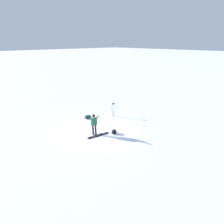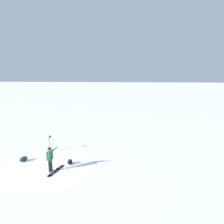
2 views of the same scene
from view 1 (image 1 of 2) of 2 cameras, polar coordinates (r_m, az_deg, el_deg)
name	(u,v)px [view 1 (image 1 of 2)]	position (r m, az deg, el deg)	size (l,w,h in m)	color
ground_plane	(97,130)	(13.68, -5.28, -6.23)	(300.00, 300.00, 0.00)	white
snowboarder	(94,122)	(12.52, -6.34, -3.62)	(0.74, 0.46, 1.79)	black
snowboard	(98,135)	(12.87, -4.79, -8.17)	(0.67, 1.78, 0.10)	black
gear_bag_large	(88,117)	(15.59, -8.43, -1.73)	(0.61, 0.76, 0.35)	#192833
camera_tripod	(113,107)	(15.56, 0.47, 1.76)	(0.55, 0.50, 1.40)	#262628
gear_bag_small	(114,132)	(13.00, 0.71, -6.93)	(0.42, 0.52, 0.33)	black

